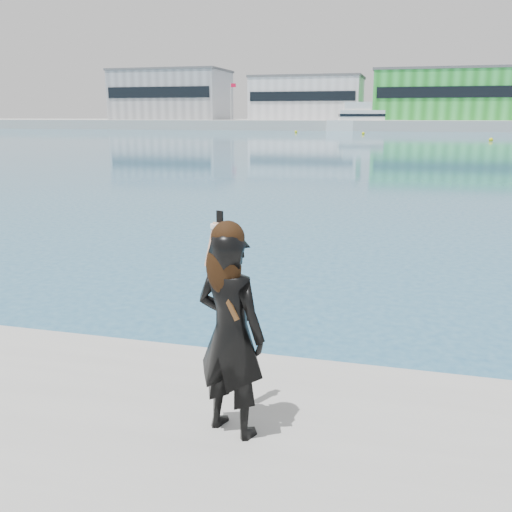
{
  "coord_description": "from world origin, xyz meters",
  "views": [
    {
      "loc": [
        0.92,
        -4.0,
        3.06
      ],
      "look_at": [
        -0.22,
        0.3,
        1.95
      ],
      "focal_mm": 40.0,
      "sensor_mm": 36.0,
      "label": 1
    }
  ],
  "objects_px": {
    "buoy_near": "(491,141)",
    "buoy_extra": "(363,134)",
    "woman": "(230,328)",
    "motor_yacht": "(363,120)",
    "buoy_far": "(296,133)"
  },
  "relations": [
    {
      "from": "buoy_near",
      "to": "buoy_extra",
      "type": "xyz_separation_m",
      "value": [
        -16.79,
        20.64,
        0.0
      ]
    },
    {
      "from": "woman",
      "to": "motor_yacht",
      "type": "bearing_deg",
      "value": -66.72
    },
    {
      "from": "motor_yacht",
      "to": "woman",
      "type": "relative_size",
      "value": 10.11
    },
    {
      "from": "motor_yacht",
      "to": "buoy_near",
      "type": "relative_size",
      "value": 32.15
    },
    {
      "from": "buoy_near",
      "to": "woman",
      "type": "bearing_deg",
      "value": -98.47
    },
    {
      "from": "buoy_far",
      "to": "motor_yacht",
      "type": "bearing_deg",
      "value": 55.25
    },
    {
      "from": "buoy_extra",
      "to": "woman",
      "type": "bearing_deg",
      "value": -86.15
    },
    {
      "from": "motor_yacht",
      "to": "buoy_extra",
      "type": "xyz_separation_m",
      "value": [
        1.74,
        -21.12,
        -2.04
      ]
    },
    {
      "from": "motor_yacht",
      "to": "buoy_extra",
      "type": "height_order",
      "value": "motor_yacht"
    },
    {
      "from": "motor_yacht",
      "to": "buoy_near",
      "type": "height_order",
      "value": "motor_yacht"
    },
    {
      "from": "buoy_far",
      "to": "woman",
      "type": "xyz_separation_m",
      "value": [
        18.42,
        -97.85,
        1.6
      ]
    },
    {
      "from": "buoy_extra",
      "to": "woman",
      "type": "xyz_separation_m",
      "value": [
        6.19,
        -91.86,
        1.6
      ]
    },
    {
      "from": "buoy_near",
      "to": "buoy_extra",
      "type": "relative_size",
      "value": 1.0
    },
    {
      "from": "buoy_near",
      "to": "buoy_extra",
      "type": "distance_m",
      "value": 26.61
    },
    {
      "from": "motor_yacht",
      "to": "buoy_extra",
      "type": "relative_size",
      "value": 32.15
    }
  ]
}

